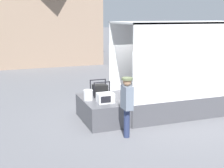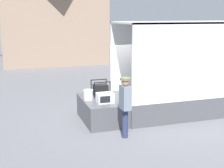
{
  "view_description": "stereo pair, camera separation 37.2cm",
  "coord_description": "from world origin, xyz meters",
  "px_view_note": "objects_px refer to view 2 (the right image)",
  "views": [
    {
      "loc": [
        -3.87,
        -9.77,
        3.58
      ],
      "look_at": [
        -0.36,
        -0.2,
        1.32
      ],
      "focal_mm": 50.0,
      "sensor_mm": 36.0,
      "label": 1
    },
    {
      "loc": [
        -3.52,
        -9.89,
        3.58
      ],
      "look_at": [
        -0.36,
        -0.2,
        1.32
      ],
      "focal_mm": 50.0,
      "sensor_mm": 36.0,
      "label": 2
    }
  ],
  "objects_px": {
    "orange_bucket": "(88,95)",
    "worker_person": "(125,101)",
    "box_truck": "(219,85)",
    "microwave": "(105,98)",
    "portable_generator": "(101,90)"
  },
  "relations": [
    {
      "from": "microwave",
      "to": "portable_generator",
      "type": "xyz_separation_m",
      "value": [
        0.13,
        0.92,
        0.05
      ]
    },
    {
      "from": "box_truck",
      "to": "worker_person",
      "type": "bearing_deg",
      "value": -159.53
    },
    {
      "from": "microwave",
      "to": "worker_person",
      "type": "xyz_separation_m",
      "value": [
        0.25,
        -1.23,
        0.2
      ]
    },
    {
      "from": "box_truck",
      "to": "microwave",
      "type": "xyz_separation_m",
      "value": [
        -4.73,
        -0.45,
        -0.01
      ]
    },
    {
      "from": "portable_generator",
      "to": "worker_person",
      "type": "height_order",
      "value": "worker_person"
    },
    {
      "from": "orange_bucket",
      "to": "worker_person",
      "type": "relative_size",
      "value": 0.19
    },
    {
      "from": "worker_person",
      "to": "orange_bucket",
      "type": "bearing_deg",
      "value": 111.74
    },
    {
      "from": "portable_generator",
      "to": "orange_bucket",
      "type": "height_order",
      "value": "portable_generator"
    },
    {
      "from": "portable_generator",
      "to": "orange_bucket",
      "type": "xyz_separation_m",
      "value": [
        -0.57,
        -0.42,
        -0.04
      ]
    },
    {
      "from": "microwave",
      "to": "portable_generator",
      "type": "height_order",
      "value": "portable_generator"
    },
    {
      "from": "worker_person",
      "to": "portable_generator",
      "type": "bearing_deg",
      "value": 93.1
    },
    {
      "from": "orange_bucket",
      "to": "worker_person",
      "type": "xyz_separation_m",
      "value": [
        0.69,
        -1.72,
        0.19
      ]
    },
    {
      "from": "portable_generator",
      "to": "microwave",
      "type": "bearing_deg",
      "value": -98.13
    },
    {
      "from": "microwave",
      "to": "orange_bucket",
      "type": "height_order",
      "value": "orange_bucket"
    },
    {
      "from": "box_truck",
      "to": "orange_bucket",
      "type": "bearing_deg",
      "value": 179.45
    }
  ]
}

